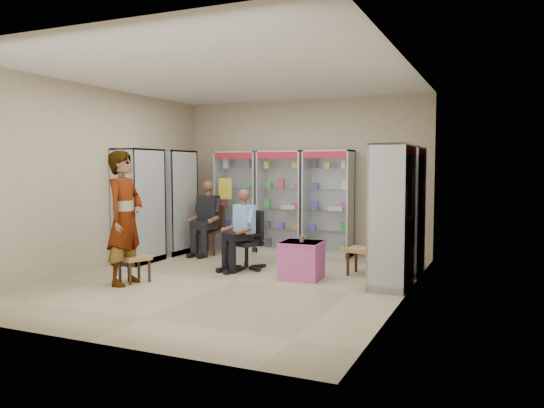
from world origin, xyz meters
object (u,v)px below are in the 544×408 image
at_px(cabinet_back_right, 328,203).
at_px(cabinet_right_near, 392,216).
at_px(office_chair, 246,240).
at_px(cabinet_back_mid, 282,202).
at_px(pink_trunk, 302,260).
at_px(wooden_chair, 210,230).
at_px(cabinet_left_near, 139,206).
at_px(cabinet_back_left, 239,201).
at_px(cabinet_right_far, 405,210).
at_px(cabinet_left_far, 175,202).
at_px(standing_man, 125,218).
at_px(seated_shopkeeper, 245,232).
at_px(woven_stool_a, 362,261).
at_px(woven_stool_b, 135,269).

height_order(cabinet_back_right, cabinet_right_near, same).
distance_m(cabinet_back_right, office_chair, 2.09).
height_order(cabinet_back_mid, pink_trunk, cabinet_back_mid).
bearing_deg(cabinet_right_near, wooden_chair, 68.36).
xyz_separation_m(cabinet_right_near, cabinet_left_near, (-4.46, 0.20, 0.00)).
height_order(cabinet_right_near, pink_trunk, cabinet_right_near).
bearing_deg(cabinet_back_left, cabinet_right_far, -17.75).
distance_m(cabinet_left_far, standing_man, 2.77).
bearing_deg(wooden_chair, cabinet_right_far, -6.04).
height_order(cabinet_left_far, seated_shopkeeper, cabinet_left_far).
bearing_deg(cabinet_right_far, pink_trunk, 127.72).
xyz_separation_m(cabinet_back_right, cabinet_left_near, (-2.83, -2.03, 0.00)).
height_order(cabinet_left_near, standing_man, cabinet_left_near).
xyz_separation_m(cabinet_back_mid, office_chair, (0.14, -1.85, -0.51)).
bearing_deg(cabinet_back_left, cabinet_back_right, 0.00).
height_order(cabinet_back_left, cabinet_right_near, same).
height_order(woven_stool_a, woven_stool_b, woven_stool_a).
relative_size(cabinet_back_right, woven_stool_b, 5.20).
distance_m(cabinet_right_far, cabinet_left_near, 4.55).
bearing_deg(cabinet_left_near, cabinet_back_left, 155.39).
distance_m(cabinet_right_near, cabinet_left_far, 4.65).
distance_m(cabinet_right_near, pink_trunk, 1.53).
xyz_separation_m(cabinet_right_far, office_chair, (-2.44, -0.72, -0.51)).
bearing_deg(cabinet_back_right, cabinet_left_near, -144.35).
distance_m(office_chair, woven_stool_b, 1.89).
xyz_separation_m(cabinet_right_far, woven_stool_b, (-3.51, -2.25, -0.81)).
xyz_separation_m(cabinet_left_near, pink_trunk, (3.11, -0.15, -0.72)).
distance_m(wooden_chair, standing_man, 2.86).
bearing_deg(wooden_chair, cabinet_left_near, -117.61).
distance_m(cabinet_right_far, cabinet_left_far, 4.46).
xyz_separation_m(cabinet_back_right, woven_stool_a, (1.05, -1.53, -0.79)).
xyz_separation_m(cabinet_right_far, seated_shopkeeper, (-2.44, -0.77, -0.38)).
bearing_deg(woven_stool_b, office_chair, 54.83).
relative_size(office_chair, woven_stool_a, 2.28).
xyz_separation_m(cabinet_back_left, woven_stool_b, (0.02, -3.38, -0.81)).
bearing_deg(woven_stool_a, cabinet_back_right, 124.40).
bearing_deg(cabinet_back_left, pink_trunk, -44.98).
distance_m(cabinet_back_right, cabinet_right_near, 2.76).
distance_m(wooden_chair, woven_stool_a, 3.31).
relative_size(cabinet_back_mid, pink_trunk, 3.42).
height_order(seated_shopkeeper, pink_trunk, seated_shopkeeper).
bearing_deg(cabinet_left_near, cabinet_left_far, 180.00).
xyz_separation_m(cabinet_right_near, office_chair, (-2.44, 0.38, -0.51)).
distance_m(cabinet_left_near, woven_stool_b, 1.84).
bearing_deg(cabinet_back_left, cabinet_right_near, -32.28).
xyz_separation_m(cabinet_left_near, woven_stool_a, (3.88, 0.50, -0.79)).
bearing_deg(cabinet_left_far, cabinet_left_near, -0.00).
height_order(seated_shopkeeper, woven_stool_a, seated_shopkeeper).
distance_m(cabinet_back_right, cabinet_left_far, 2.98).
bearing_deg(cabinet_left_far, office_chair, 65.41).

